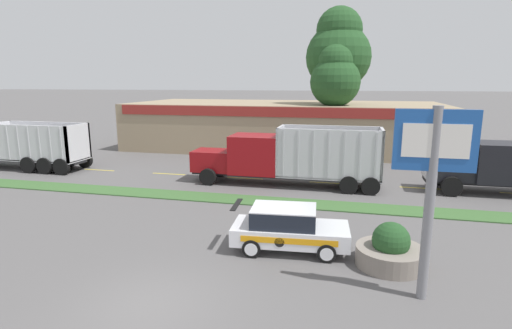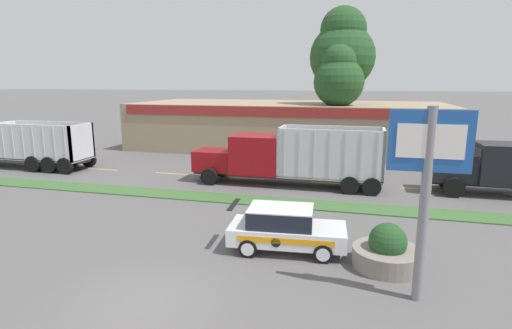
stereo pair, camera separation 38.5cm
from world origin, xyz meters
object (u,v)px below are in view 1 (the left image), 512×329
dump_truck_mid (271,158)px  rally_car (288,228)px  stone_planter (390,251)px  store_sign_post (433,169)px

dump_truck_mid → rally_car: dump_truck_mid is taller
dump_truck_mid → stone_planter: bearing=-58.6°
stone_planter → rally_car: bearing=171.7°
rally_car → store_sign_post: store_sign_post is taller
store_sign_post → rally_car: bearing=150.0°
dump_truck_mid → store_sign_post: (6.86, -12.03, 2.23)m
store_sign_post → stone_planter: (-0.72, 1.97, -3.30)m
rally_car → dump_truck_mid: bearing=105.0°
dump_truck_mid → store_sign_post: bearing=-60.3°
rally_car → store_sign_post: size_ratio=0.79×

